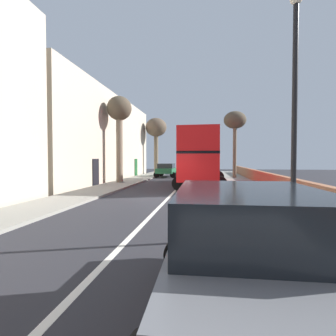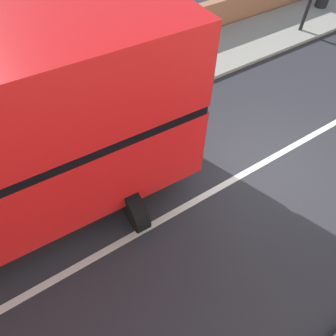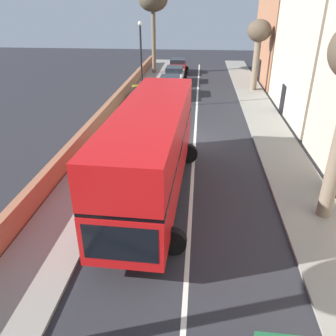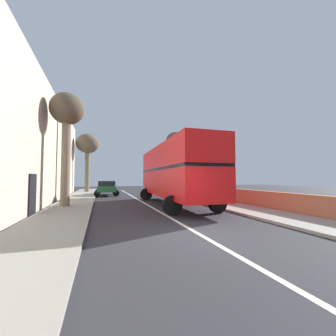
{
  "view_description": "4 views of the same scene",
  "coord_description": "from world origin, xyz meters",
  "px_view_note": "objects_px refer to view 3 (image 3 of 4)",
  "views": [
    {
      "loc": [
        1.99,
        -13.64,
        2.08
      ],
      "look_at": [
        -0.45,
        3.45,
        1.5
      ],
      "focal_mm": 28.57,
      "sensor_mm": 36.0,
      "label": 1
    },
    {
      "loc": [
        -2.83,
        4.7,
        5.96
      ],
      "look_at": [
        -0.31,
        3.11,
        2.24
      ],
      "focal_mm": 31.61,
      "sensor_mm": 36.0,
      "label": 2
    },
    {
      "loc": [
        -0.16,
        20.01,
        7.8
      ],
      "look_at": [
        0.98,
        7.79,
        1.69
      ],
      "focal_mm": 36.25,
      "sensor_mm": 36.0,
      "label": 3
    },
    {
      "loc": [
        -3.17,
        -6.14,
        1.87
      ],
      "look_at": [
        1.08,
        6.62,
        2.54
      ],
      "focal_mm": 21.77,
      "sensor_mm": 36.0,
      "label": 4
    }
  ],
  "objects_px": {
    "double_decker_bus": "(152,147)",
    "street_tree_right_1": "(153,2)",
    "litter_bin_right": "(136,92)",
    "lamppost_right": "(141,59)",
    "parked_car_red_right_0": "(178,65)",
    "street_tree_left_4": "(259,36)",
    "parked_car_grey_right_1": "(170,85)",
    "parked_car_white_right_3": "(174,74)"
  },
  "relations": [
    {
      "from": "parked_car_red_right_0",
      "to": "parked_car_grey_right_1",
      "type": "height_order",
      "value": "parked_car_grey_right_1"
    },
    {
      "from": "double_decker_bus",
      "to": "parked_car_white_right_3",
      "type": "distance_m",
      "value": 22.84
    },
    {
      "from": "parked_car_grey_right_1",
      "to": "lamppost_right",
      "type": "relative_size",
      "value": 0.69
    },
    {
      "from": "lamppost_right",
      "to": "litter_bin_right",
      "type": "bearing_deg",
      "value": -67.49
    },
    {
      "from": "parked_car_grey_right_1",
      "to": "street_tree_right_1",
      "type": "bearing_deg",
      "value": -75.12
    },
    {
      "from": "street_tree_right_1",
      "to": "litter_bin_right",
      "type": "relative_size",
      "value": 7.83
    },
    {
      "from": "parked_car_grey_right_1",
      "to": "street_tree_right_1",
      "type": "xyz_separation_m",
      "value": [
        2.74,
        -10.3,
        6.64
      ]
    },
    {
      "from": "double_decker_bus",
      "to": "litter_bin_right",
      "type": "relative_size",
      "value": 9.47
    },
    {
      "from": "parked_car_white_right_3",
      "to": "litter_bin_right",
      "type": "xyz_separation_m",
      "value": [
        2.8,
        7.02,
        -0.23
      ]
    },
    {
      "from": "parked_car_white_right_3",
      "to": "street_tree_left_4",
      "type": "xyz_separation_m",
      "value": [
        -7.73,
        2.73,
        3.96
      ]
    },
    {
      "from": "double_decker_bus",
      "to": "parked_car_red_right_0",
      "type": "xyz_separation_m",
      "value": [
        0.8,
        -28.04,
        -1.42
      ]
    },
    {
      "from": "street_tree_right_1",
      "to": "litter_bin_right",
      "type": "distance_m",
      "value": 13.77
    },
    {
      "from": "parked_car_red_right_0",
      "to": "street_tree_right_1",
      "type": "height_order",
      "value": "street_tree_right_1"
    },
    {
      "from": "street_tree_left_4",
      "to": "litter_bin_right",
      "type": "distance_m",
      "value": 12.12
    },
    {
      "from": "double_decker_bus",
      "to": "street_tree_right_1",
      "type": "relative_size",
      "value": 1.21
    },
    {
      "from": "parked_car_white_right_3",
      "to": "street_tree_right_1",
      "type": "xyz_separation_m",
      "value": [
        2.74,
        -4.89,
        6.68
      ]
    },
    {
      "from": "street_tree_right_1",
      "to": "lamppost_right",
      "type": "xyz_separation_m",
      "value": [
        -0.94,
        14.33,
        -3.8
      ]
    },
    {
      "from": "parked_car_red_right_0",
      "to": "parked_car_grey_right_1",
      "type": "relative_size",
      "value": 0.89
    },
    {
      "from": "lamppost_right",
      "to": "parked_car_white_right_3",
      "type": "bearing_deg",
      "value": -100.8
    },
    {
      "from": "parked_car_red_right_0",
      "to": "parked_car_grey_right_1",
      "type": "bearing_deg",
      "value": 89.99
    },
    {
      "from": "parked_car_red_right_0",
      "to": "lamppost_right",
      "type": "bearing_deg",
      "value": 83.02
    },
    {
      "from": "street_tree_left_4",
      "to": "lamppost_right",
      "type": "relative_size",
      "value": 0.98
    },
    {
      "from": "street_tree_left_4",
      "to": "lamppost_right",
      "type": "distance_m",
      "value": 11.7
    },
    {
      "from": "street_tree_right_1",
      "to": "double_decker_bus",
      "type": "bearing_deg",
      "value": 97.29
    },
    {
      "from": "lamppost_right",
      "to": "litter_bin_right",
      "type": "xyz_separation_m",
      "value": [
        1.0,
        -2.41,
        -3.11
      ]
    },
    {
      "from": "lamppost_right",
      "to": "litter_bin_right",
      "type": "relative_size",
      "value": 5.5
    },
    {
      "from": "lamppost_right",
      "to": "parked_car_red_right_0",
      "type": "bearing_deg",
      "value": -96.98
    },
    {
      "from": "parked_car_red_right_0",
      "to": "parked_car_white_right_3",
      "type": "distance_m",
      "value": 5.26
    },
    {
      "from": "double_decker_bus",
      "to": "parked_car_red_right_0",
      "type": "relative_size",
      "value": 2.78
    },
    {
      "from": "litter_bin_right",
      "to": "parked_car_red_right_0",
      "type": "bearing_deg",
      "value": -102.84
    },
    {
      "from": "street_tree_left_4",
      "to": "double_decker_bus",
      "type": "bearing_deg",
      "value": 70.94
    },
    {
      "from": "street_tree_left_4",
      "to": "lamppost_right",
      "type": "bearing_deg",
      "value": 35.15
    },
    {
      "from": "litter_bin_right",
      "to": "lamppost_right",
      "type": "bearing_deg",
      "value": 112.51
    },
    {
      "from": "parked_car_grey_right_1",
      "to": "litter_bin_right",
      "type": "bearing_deg",
      "value": 29.98
    },
    {
      "from": "parked_car_white_right_3",
      "to": "lamppost_right",
      "type": "bearing_deg",
      "value": 79.2
    },
    {
      "from": "street_tree_right_1",
      "to": "street_tree_left_4",
      "type": "distance_m",
      "value": 13.23
    },
    {
      "from": "parked_car_red_right_0",
      "to": "litter_bin_right",
      "type": "relative_size",
      "value": 3.41
    },
    {
      "from": "street_tree_right_1",
      "to": "parked_car_white_right_3",
      "type": "bearing_deg",
      "value": 119.25
    },
    {
      "from": "parked_car_red_right_0",
      "to": "parked_car_white_right_3",
      "type": "bearing_deg",
      "value": 90.01
    },
    {
      "from": "parked_car_white_right_3",
      "to": "litter_bin_right",
      "type": "distance_m",
      "value": 7.56
    },
    {
      "from": "litter_bin_right",
      "to": "street_tree_right_1",
      "type": "bearing_deg",
      "value": -90.29
    },
    {
      "from": "parked_car_grey_right_1",
      "to": "street_tree_left_4",
      "type": "height_order",
      "value": "street_tree_left_4"
    }
  ]
}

